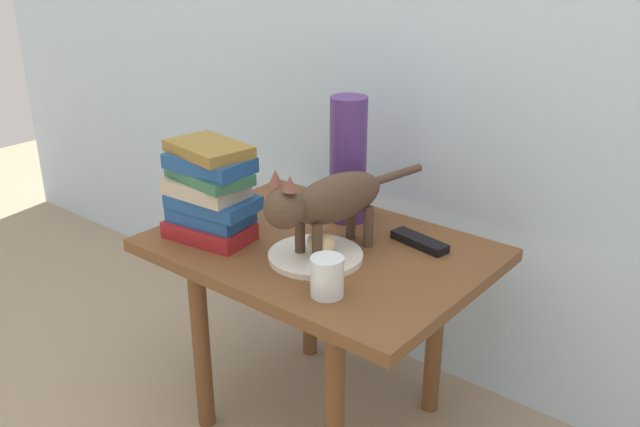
{
  "coord_description": "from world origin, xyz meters",
  "views": [
    {
      "loc": [
        0.94,
        -1.15,
        1.2
      ],
      "look_at": [
        0.0,
        0.0,
        0.58
      ],
      "focal_mm": 38.52,
      "sensor_mm": 36.0,
      "label": 1
    }
  ],
  "objects_px": {
    "side_table": "(320,270)",
    "bread_roll": "(321,243)",
    "cat": "(327,201)",
    "tv_remote": "(419,242)",
    "book_stack": "(210,192)",
    "candle_jar": "(327,279)",
    "green_vase": "(348,160)",
    "plate": "(316,256)"
  },
  "relations": [
    {
      "from": "side_table",
      "to": "bread_roll",
      "type": "relative_size",
      "value": 9.74
    },
    {
      "from": "cat",
      "to": "tv_remote",
      "type": "distance_m",
      "value": 0.26
    },
    {
      "from": "book_stack",
      "to": "candle_jar",
      "type": "xyz_separation_m",
      "value": [
        0.4,
        -0.05,
        -0.08
      ]
    },
    {
      "from": "bread_roll",
      "to": "candle_jar",
      "type": "xyz_separation_m",
      "value": [
        0.12,
        -0.12,
        -0.0
      ]
    },
    {
      "from": "bread_roll",
      "to": "candle_jar",
      "type": "height_order",
      "value": "candle_jar"
    },
    {
      "from": "cat",
      "to": "tv_remote",
      "type": "xyz_separation_m",
      "value": [
        0.14,
        0.18,
        -0.12
      ]
    },
    {
      "from": "bread_roll",
      "to": "tv_remote",
      "type": "bearing_deg",
      "value": 55.82
    },
    {
      "from": "bread_roll",
      "to": "green_vase",
      "type": "bearing_deg",
      "value": 112.68
    },
    {
      "from": "bread_roll",
      "to": "tv_remote",
      "type": "distance_m",
      "value": 0.25
    },
    {
      "from": "bread_roll",
      "to": "green_vase",
      "type": "distance_m",
      "value": 0.27
    },
    {
      "from": "side_table",
      "to": "candle_jar",
      "type": "relative_size",
      "value": 9.17
    },
    {
      "from": "cat",
      "to": "candle_jar",
      "type": "height_order",
      "value": "cat"
    },
    {
      "from": "plate",
      "to": "green_vase",
      "type": "distance_m",
      "value": 0.29
    },
    {
      "from": "candle_jar",
      "to": "green_vase",
      "type": "bearing_deg",
      "value": 121.18
    },
    {
      "from": "bread_roll",
      "to": "side_table",
      "type": "bearing_deg",
      "value": 130.45
    },
    {
      "from": "cat",
      "to": "candle_jar",
      "type": "xyz_separation_m",
      "value": [
        0.12,
        -0.15,
        -0.09
      ]
    },
    {
      "from": "green_vase",
      "to": "tv_remote",
      "type": "relative_size",
      "value": 2.15
    },
    {
      "from": "plate",
      "to": "candle_jar",
      "type": "xyz_separation_m",
      "value": [
        0.12,
        -0.11,
        0.03
      ]
    },
    {
      "from": "book_stack",
      "to": "side_table",
      "type": "bearing_deg",
      "value": 30.47
    },
    {
      "from": "side_table",
      "to": "plate",
      "type": "relative_size",
      "value": 3.57
    },
    {
      "from": "tv_remote",
      "to": "green_vase",
      "type": "bearing_deg",
      "value": -175.27
    },
    {
      "from": "green_vase",
      "to": "candle_jar",
      "type": "relative_size",
      "value": 3.79
    },
    {
      "from": "tv_remote",
      "to": "candle_jar",
      "type": "bearing_deg",
      "value": -83.76
    },
    {
      "from": "plate",
      "to": "cat",
      "type": "bearing_deg",
      "value": 80.81
    },
    {
      "from": "bread_roll",
      "to": "tv_remote",
      "type": "xyz_separation_m",
      "value": [
        0.14,
        0.2,
        -0.03
      ]
    },
    {
      "from": "side_table",
      "to": "plate",
      "type": "height_order",
      "value": "plate"
    },
    {
      "from": "side_table",
      "to": "book_stack",
      "type": "bearing_deg",
      "value": -149.53
    },
    {
      "from": "cat",
      "to": "side_table",
      "type": "bearing_deg",
      "value": 144.68
    },
    {
      "from": "bread_roll",
      "to": "green_vase",
      "type": "xyz_separation_m",
      "value": [
        -0.09,
        0.22,
        0.12
      ]
    },
    {
      "from": "plate",
      "to": "green_vase",
      "type": "bearing_deg",
      "value": 110.14
    },
    {
      "from": "plate",
      "to": "cat",
      "type": "xyz_separation_m",
      "value": [
        0.01,
        0.03,
        0.13
      ]
    },
    {
      "from": "green_vase",
      "to": "tv_remote",
      "type": "bearing_deg",
      "value": -5.24
    },
    {
      "from": "bread_roll",
      "to": "candle_jar",
      "type": "relative_size",
      "value": 0.94
    },
    {
      "from": "cat",
      "to": "tv_remote",
      "type": "relative_size",
      "value": 3.17
    },
    {
      "from": "candle_jar",
      "to": "bread_roll",
      "type": "bearing_deg",
      "value": 133.42
    },
    {
      "from": "plate",
      "to": "bread_roll",
      "type": "distance_m",
      "value": 0.03
    },
    {
      "from": "bread_roll",
      "to": "book_stack",
      "type": "xyz_separation_m",
      "value": [
        -0.28,
        -0.08,
        0.08
      ]
    },
    {
      "from": "bread_roll",
      "to": "book_stack",
      "type": "height_order",
      "value": "book_stack"
    },
    {
      "from": "bread_roll",
      "to": "cat",
      "type": "bearing_deg",
      "value": 96.24
    },
    {
      "from": "cat",
      "to": "tv_remote",
      "type": "bearing_deg",
      "value": 51.73
    },
    {
      "from": "cat",
      "to": "book_stack",
      "type": "xyz_separation_m",
      "value": [
        -0.28,
        -0.1,
        -0.01
      ]
    },
    {
      "from": "plate",
      "to": "tv_remote",
      "type": "height_order",
      "value": "tv_remote"
    }
  ]
}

